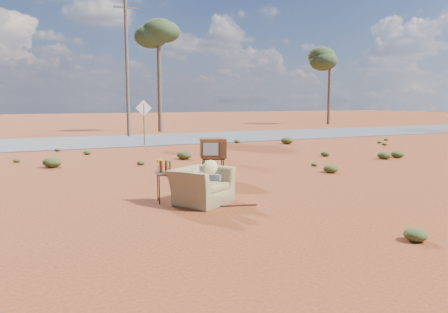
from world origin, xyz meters
name	(u,v)px	position (x,y,z in m)	size (l,w,h in m)	color
ground	(219,199)	(0.00, 0.00, 0.00)	(140.00, 140.00, 0.00)	brown
highway	(102,141)	(0.00, 15.00, 0.02)	(140.00, 7.00, 0.04)	#565659
armchair	(203,181)	(-0.44, -0.17, 0.47)	(1.48, 1.44, 1.00)	olive
tv_unit	(213,149)	(0.92, 2.44, 0.83)	(0.82, 0.73, 1.11)	black
side_table	(165,171)	(-1.15, 0.23, 0.66)	(0.52, 0.52, 0.90)	#362213
rusty_bar	(224,206)	(-0.20, -0.70, 0.02)	(0.04, 0.04, 1.36)	#522416
road_sign	(144,114)	(1.50, 12.00, 1.50)	(0.78, 0.06, 2.19)	brown
eucalyptus_center	(159,38)	(5.00, 21.00, 6.43)	(3.20, 3.20, 7.60)	brown
eucalyptus_right	(330,59)	(22.00, 24.00, 5.94)	(3.20, 3.20, 7.10)	brown
utility_pole_center	(127,66)	(2.00, 17.50, 4.15)	(1.40, 0.20, 8.00)	brown
scrub_patch	(134,168)	(-0.82, 4.41, 0.14)	(17.49, 8.07, 0.33)	#455224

